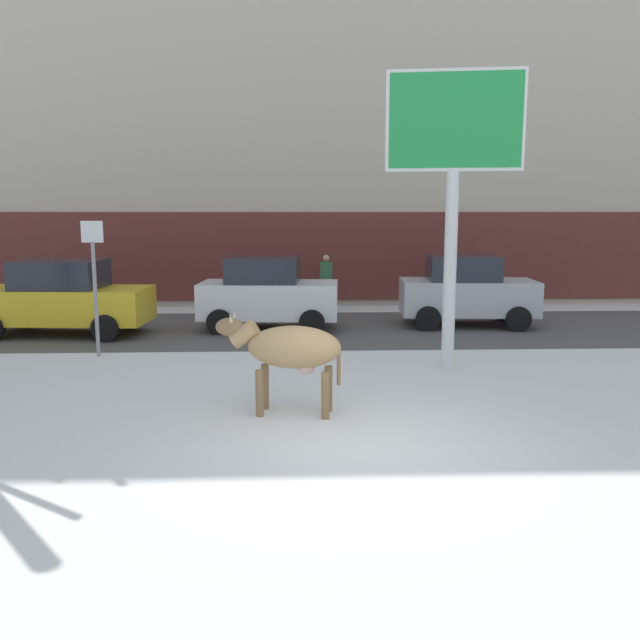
{
  "coord_description": "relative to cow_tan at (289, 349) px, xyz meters",
  "views": [
    {
      "loc": [
        -0.94,
        -8.11,
        2.99
      ],
      "look_at": [
        -0.46,
        3.57,
        1.1
      ],
      "focal_mm": 37.41,
      "sensor_mm": 36.0,
      "label": 1
    }
  ],
  "objects": [
    {
      "name": "ground_plane",
      "position": [
        1.0,
        -1.58,
        -0.99
      ],
      "size": [
        120.0,
        120.0,
        0.0
      ],
      "primitive_type": "plane",
      "color": "white"
    },
    {
      "name": "road_strip",
      "position": [
        1.0,
        7.35,
        -0.99
      ],
      "size": [
        60.0,
        5.6,
        0.01
      ],
      "primitive_type": "cube",
      "color": "#514F4C",
      "rests_on": "ground"
    },
    {
      "name": "building_facade",
      "position": [
        1.0,
        14.62,
        5.49
      ],
      "size": [
        44.0,
        6.1,
        13.0
      ],
      "color": "#BCB29E",
      "rests_on": "ground"
    },
    {
      "name": "cow_tan",
      "position": [
        0.0,
        0.0,
        0.0
      ],
      "size": [
        1.93,
        0.83,
        1.54
      ],
      "color": "tan",
      "rests_on": "ground"
    },
    {
      "name": "billboard",
      "position": [
        3.04,
        2.83,
        3.32
      ],
      "size": [
        2.52,
        0.6,
        5.56
      ],
      "color": "silver",
      "rests_on": "ground"
    },
    {
      "name": "car_yellow_sedan",
      "position": [
        -5.62,
        6.77,
        -0.09
      ],
      "size": [
        4.32,
        2.23,
        1.84
      ],
      "color": "gold",
      "rests_on": "ground"
    },
    {
      "name": "car_white_hatchback",
      "position": [
        -0.59,
        7.36,
        -0.07
      ],
      "size": [
        3.62,
        2.13,
        1.86
      ],
      "color": "white",
      "rests_on": "ground"
    },
    {
      "name": "car_silver_hatchback",
      "position": [
        4.66,
        7.7,
        -0.07
      ],
      "size": [
        3.62,
        2.13,
        1.86
      ],
      "color": "#B7BABF",
      "rests_on": "ground"
    },
    {
      "name": "pedestrian_near_billboard",
      "position": [
        1.05,
        10.3,
        -0.11
      ],
      "size": [
        0.36,
        0.24,
        1.73
      ],
      "color": "#282833",
      "rests_on": "ground"
    },
    {
      "name": "street_sign",
      "position": [
        -4.04,
        4.21,
        0.68
      ],
      "size": [
        0.44,
        0.08,
        2.82
      ],
      "color": "gray",
      "rests_on": "ground"
    }
  ]
}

